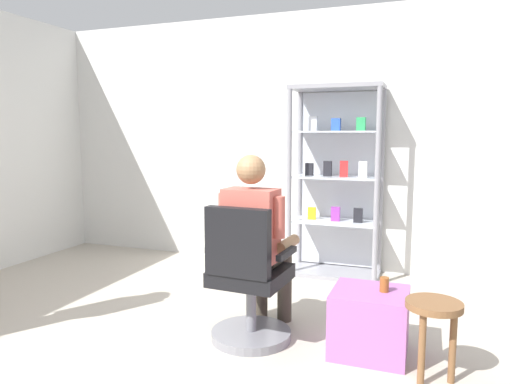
% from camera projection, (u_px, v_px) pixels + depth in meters
% --- Properties ---
extents(back_wall, '(6.00, 0.10, 2.70)m').
position_uv_depth(back_wall, '(305.00, 141.00, 5.04)').
color(back_wall, silver).
rests_on(back_wall, ground).
extents(display_cabinet_main, '(0.90, 0.45, 1.90)m').
position_uv_depth(display_cabinet_main, '(337.00, 180.00, 4.73)').
color(display_cabinet_main, gray).
rests_on(display_cabinet_main, ground).
extents(office_chair, '(0.58, 0.56, 0.96)m').
position_uv_depth(office_chair, '(248.00, 287.00, 3.19)').
color(office_chair, slate).
rests_on(office_chair, ground).
extents(seated_shopkeeper, '(0.50, 0.58, 1.29)m').
position_uv_depth(seated_shopkeeper, '(257.00, 236.00, 3.30)').
color(seated_shopkeeper, '#3F382D').
rests_on(seated_shopkeeper, ground).
extents(storage_crate, '(0.48, 0.46, 0.42)m').
position_uv_depth(storage_crate, '(369.00, 322.00, 3.05)').
color(storage_crate, '#9E599E').
rests_on(storage_crate, ground).
extents(tea_glass, '(0.06, 0.06, 0.09)m').
position_uv_depth(tea_glass, '(384.00, 285.00, 3.01)').
color(tea_glass, brown).
rests_on(tea_glass, storage_crate).
extents(wooden_stool, '(0.32, 0.32, 0.47)m').
position_uv_depth(wooden_stool, '(433.00, 318.00, 2.70)').
color(wooden_stool, brown).
rests_on(wooden_stool, ground).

